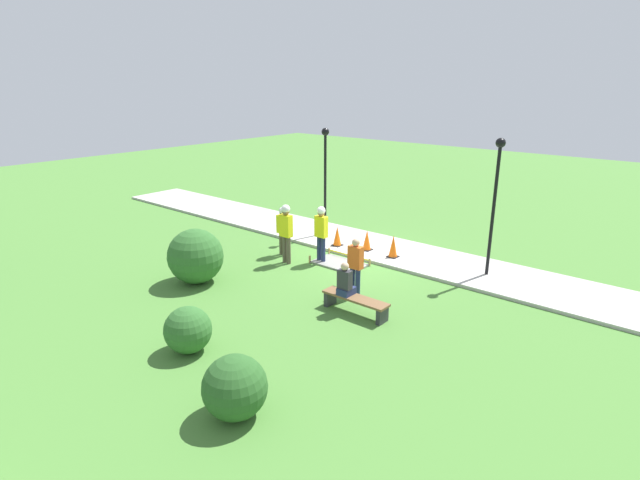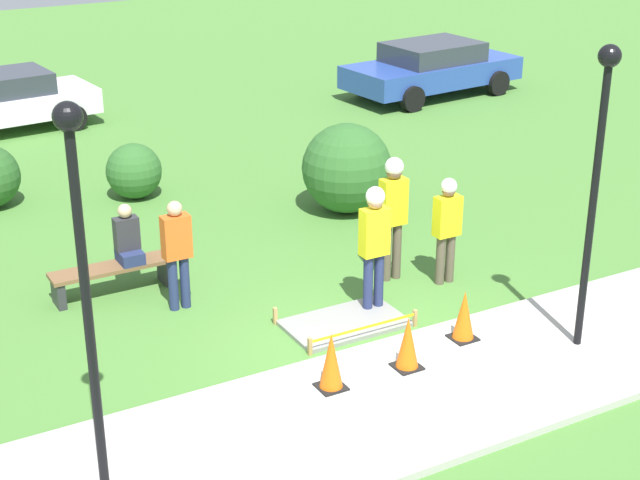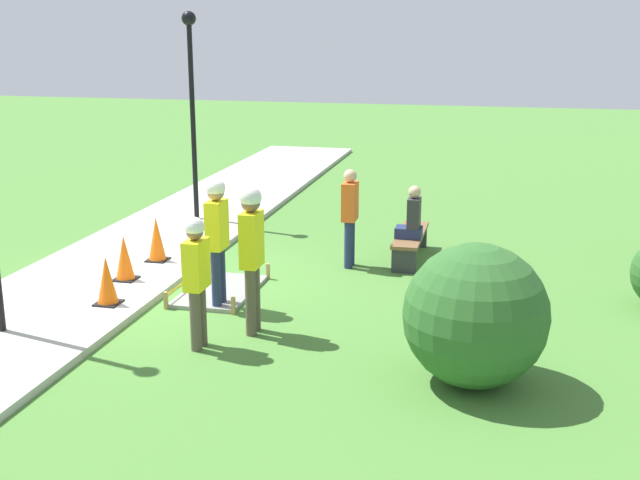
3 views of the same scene
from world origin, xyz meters
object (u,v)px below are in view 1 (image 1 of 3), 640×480
Objects in this scene: worker_supervisor at (321,229)px; lamppost_far at (496,188)px; bystander_in_orange_shirt at (355,264)px; traffic_cone_near_patch at (393,246)px; traffic_cone_sidewalk_edge at (337,236)px; lamppost_near at (325,166)px; worker_assistant at (286,228)px; traffic_cone_far_patch at (367,240)px; person_seated_on_bench at (345,282)px; worker_trainee at (283,227)px; park_bench at (355,302)px.

lamppost_far is at bearing -154.72° from worker_supervisor.
bystander_in_orange_shirt is 4.66m from lamppost_far.
worker_supervisor reaches higher than traffic_cone_near_patch.
lamppost_near reaches higher than traffic_cone_sidewalk_edge.
lamppost_near is at bearing -73.45° from worker_assistant.
bystander_in_orange_shirt is (-1.80, 3.17, 0.48)m from traffic_cone_far_patch.
worker_assistant reaches higher than person_seated_on_bench.
worker_assistant is (3.62, -1.63, 0.39)m from person_seated_on_bench.
traffic_cone_sidewalk_edge is 0.41× the size of worker_trainee.
worker_supervisor is (-0.49, 1.48, 0.70)m from traffic_cone_sidewalk_edge.
traffic_cone_near_patch is at bearing 169.78° from lamppost_near.
worker_supervisor is 5.43m from lamppost_far.
traffic_cone_far_patch is at bearing 6.40° from lamppost_far.
traffic_cone_far_patch is 1.01× the size of traffic_cone_sidewalk_edge.
traffic_cone_far_patch is 1.98m from worker_supervisor.
worker_assistant is at bearing -24.23° from person_seated_on_bench.
worker_supervisor reaches higher than person_seated_on_bench.
park_bench is 7.12m from lamppost_near.
park_bench is at bearing 142.68° from worker_supervisor.
lamppost_near reaches higher than worker_supervisor.
person_seated_on_bench is at bearing 112.12° from bystander_in_orange_shirt.
lamppost_far reaches higher than traffic_cone_near_patch.
worker_assistant is (2.50, 2.49, 0.73)m from traffic_cone_near_patch.
worker_assistant is 1.17× the size of worker_trainee.
park_bench is 1.12× the size of bystander_in_orange_shirt.
lamppost_far is (-6.42, 0.11, 0.06)m from lamppost_near.
bystander_in_orange_shirt is at bearing 102.96° from traffic_cone_near_patch.
traffic_cone_near_patch is 2.49m from worker_supervisor.
worker_supervisor is at bearing 45.55° from traffic_cone_near_patch.
traffic_cone_near_patch is 1.08m from traffic_cone_far_patch.
person_seated_on_bench is (-1.12, 4.11, 0.34)m from traffic_cone_near_patch.
person_seated_on_bench is 0.22× the size of lamppost_far.
lamppost_near is (1.74, -2.33, 1.56)m from worker_supervisor.
worker_trainee is at bearing 61.08° from traffic_cone_sidewalk_edge.
lamppost_near reaches higher than worker_assistant.
person_seated_on_bench is at bearing 130.24° from traffic_cone_sidewalk_edge.
lamppost_far reaches higher than park_bench.
person_seated_on_bench is 3.70m from worker_supervisor.
worker_assistant is at bearing 43.46° from worker_supervisor.
worker_assistant is at bearing 60.81° from traffic_cone_far_patch.
lamppost_near is (4.82, -4.68, 2.37)m from park_bench.
person_seated_on_bench reaches higher than traffic_cone_sidewalk_edge.
worker_supervisor is 0.47× the size of lamppost_near.
bystander_in_orange_shirt reaches higher than traffic_cone_near_patch.
worker_trainee is 0.42× the size of lamppost_near.
traffic_cone_far_patch is at bearing -2.26° from traffic_cone_near_patch.
traffic_cone_sidewalk_edge is 2.71m from lamppost_near.
lamppost_far reaches higher than worker_supervisor.
worker_supervisor is 2.79m from bystander_in_orange_shirt.
lamppost_near is 0.98× the size of lamppost_far.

